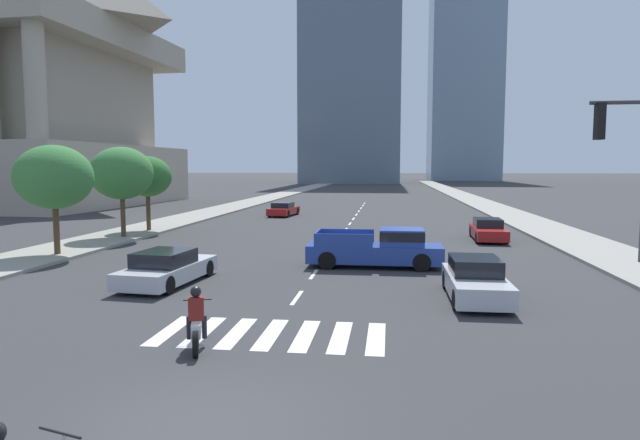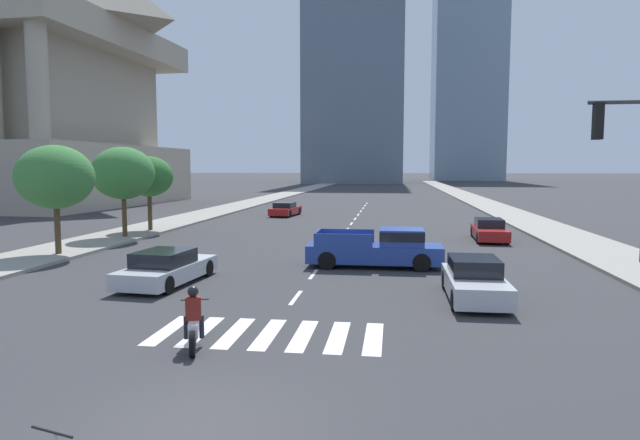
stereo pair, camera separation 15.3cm
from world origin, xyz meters
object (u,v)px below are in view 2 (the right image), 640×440
at_px(sedan_silver_2, 167,268).
at_px(street_tree_nearest, 55,177).
at_px(pickup_truck, 381,248).
at_px(street_tree_third, 149,177).
at_px(sedan_red_1, 489,230).
at_px(sedan_red_3, 285,210).
at_px(motorcycle_trailing, 194,323).
at_px(sedan_silver_0, 474,281).
at_px(street_tree_second, 123,173).

bearing_deg(sedan_silver_2, street_tree_nearest, 61.46).
relative_size(pickup_truck, street_tree_third, 1.19).
distance_m(pickup_truck, sedan_red_1, 11.41).
xyz_separation_m(sedan_silver_2, street_tree_nearest, (-7.70, 5.22, 3.23)).
bearing_deg(sedan_red_3, sedan_silver_2, -171.55).
bearing_deg(motorcycle_trailing, sedan_red_3, -9.95).
bearing_deg(sedan_silver_0, sedan_red_3, -157.75).
xyz_separation_m(pickup_truck, street_tree_second, (-15.46, 7.34, 3.11)).
distance_m(pickup_truck, street_tree_second, 17.40).
xyz_separation_m(sedan_silver_0, street_tree_nearest, (-18.60, 6.14, 3.20)).
xyz_separation_m(motorcycle_trailing, pickup_truck, (4.20, 11.19, 0.23)).
bearing_deg(sedan_silver_0, motorcycle_trailing, -51.97).
distance_m(motorcycle_trailing, sedan_red_1, 23.24).
bearing_deg(street_tree_nearest, street_tree_second, 90.00).
xyz_separation_m(sedan_red_1, street_tree_third, (-21.57, 1.17, 3.09)).
bearing_deg(sedan_red_3, sedan_red_1, -127.57).
height_order(motorcycle_trailing, sedan_silver_2, motorcycle_trailing).
xyz_separation_m(sedan_red_3, street_tree_second, (-6.48, -16.65, 3.36)).
bearing_deg(sedan_silver_2, sedan_red_1, -38.87).
relative_size(sedan_silver_0, street_tree_third, 0.91).
height_order(street_tree_nearest, street_tree_second, street_tree_second).
height_order(street_tree_second, street_tree_third, street_tree_second).
height_order(sedan_silver_2, street_tree_second, street_tree_second).
height_order(sedan_silver_0, sedan_red_3, sedan_silver_0).
bearing_deg(motorcycle_trailing, street_tree_nearest, 25.69).
xyz_separation_m(sedan_red_1, sedan_silver_2, (-13.87, -14.13, -0.00)).
height_order(pickup_truck, street_tree_third, street_tree_third).
height_order(motorcycle_trailing, street_tree_third, street_tree_third).
relative_size(sedan_silver_0, street_tree_nearest, 0.86).
height_order(motorcycle_trailing, street_tree_nearest, street_tree_nearest).
height_order(sedan_red_1, street_tree_second, street_tree_second).
xyz_separation_m(sedan_silver_2, street_tree_second, (-7.70, 11.83, 3.34)).
height_order(sedan_red_1, sedan_silver_2, sedan_silver_2).
bearing_deg(street_tree_nearest, sedan_red_1, 22.44).
relative_size(sedan_red_1, street_tree_third, 0.97).
distance_m(street_tree_nearest, street_tree_third, 10.08).
xyz_separation_m(motorcycle_trailing, street_tree_second, (-11.26, 18.52, 3.34)).
bearing_deg(street_tree_second, street_tree_third, 90.00).
bearing_deg(street_tree_third, street_tree_nearest, -90.00).
xyz_separation_m(motorcycle_trailing, sedan_red_1, (10.31, 20.82, -0.00)).
height_order(motorcycle_trailing, sedan_red_1, motorcycle_trailing).
bearing_deg(pickup_truck, street_tree_nearest, 177.14).
distance_m(street_tree_nearest, street_tree_second, 6.61).
bearing_deg(street_tree_third, street_tree_second, -90.00).
distance_m(sedan_red_1, street_tree_nearest, 23.56).
bearing_deg(sedan_red_1, street_tree_second, -81.73).
bearing_deg(motorcycle_trailing, street_tree_second, 13.60).
distance_m(sedan_silver_2, sedan_red_3, 28.51).
distance_m(motorcycle_trailing, sedan_silver_0, 9.34).
bearing_deg(motorcycle_trailing, pickup_truck, -38.29).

